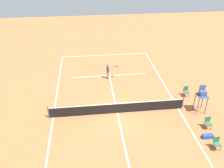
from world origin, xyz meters
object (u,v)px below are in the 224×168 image
tennis_ball (92,92)px  courtside_chair_far (217,143)px  equipment_bag (208,136)px  courtside_chair_near (208,122)px  umpire_chair (202,95)px  player_serving (108,70)px  courtside_chair_mid (186,91)px

tennis_ball → courtside_chair_far: 11.24m
equipment_bag → courtside_chair_near: bearing=-113.1°
courtside_chair_near → umpire_chair: bearing=-96.9°
umpire_chair → courtside_chair_near: 2.31m
umpire_chair → courtside_chair_near: bearing=83.1°
tennis_ball → equipment_bag: (-7.94, 6.84, 0.12)m
player_serving → umpire_chair: size_ratio=0.68×
equipment_bag → player_serving: bearing=-56.5°
courtside_chair_mid → equipment_bag: bearing=85.1°
courtside_chair_far → player_serving: bearing=-59.0°
courtside_chair_far → courtside_chair_near: bearing=-100.2°
umpire_chair → courtside_chair_mid: 2.54m
umpire_chair → equipment_bag: umpire_chair is taller
umpire_chair → courtside_chair_far: 4.27m
equipment_bag → umpire_chair: bearing=-102.6°
courtside_chair_far → equipment_bag: 1.11m
tennis_ball → courtside_chair_near: courtside_chair_near is taller
courtside_chair_far → equipment_bag: (0.07, -1.04, -0.38)m
courtside_chair_mid → courtside_chair_near: bearing=89.7°
tennis_ball → courtside_chair_mid: courtside_chair_mid is taller
courtside_chair_near → courtside_chair_far: 2.10m
courtside_chair_near → tennis_ball: bearing=-34.8°
courtside_chair_near → courtside_chair_far: (0.37, 2.06, 0.00)m
tennis_ball → courtside_chair_mid: bearing=169.9°
courtside_chair_mid → courtside_chair_far: bearing=86.5°
umpire_chair → courtside_chair_mid: umpire_chair is taller
courtside_chair_far → equipment_bag: size_ratio=1.25×
player_serving → tennis_ball: (1.79, 2.48, -0.93)m
tennis_ball → umpire_chair: bearing=156.3°
player_serving → courtside_chair_far: 12.09m
player_serving → courtside_chair_near: 10.60m
umpire_chair → player_serving: bearing=-42.5°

